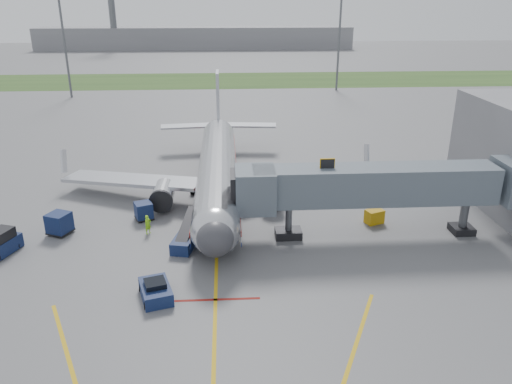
{
  "coord_description": "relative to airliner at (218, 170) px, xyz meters",
  "views": [
    {
      "loc": [
        0.98,
        -32.57,
        18.95
      ],
      "look_at": [
        3.42,
        7.43,
        3.2
      ],
      "focal_mm": 35.0,
      "sensor_mm": 36.0,
      "label": 1
    }
  ],
  "objects": [
    {
      "name": "jet_bridge",
      "position": [
        12.86,
        -10.25,
        1.82
      ],
      "size": [
        25.3,
        4.0,
        6.9
      ],
      "color": "slate",
      "rests_on": "ground"
    },
    {
      "name": "control_tower",
      "position": [
        -40.0,
        149.75,
        14.68
      ],
      "size": [
        4.0,
        4.0,
        30.0
      ],
      "color": "#595B60",
      "rests_on": "ground"
    },
    {
      "name": "apron_markings",
      "position": [
        -0.0,
        -22.65,
        -2.64
      ],
      "size": [
        21.52,
        50.0,
        0.01
      ],
      "color": "gold",
      "rests_on": "ground"
    },
    {
      "name": "ramp_worker",
      "position": [
        -5.89,
        -8.81,
        -1.81
      ],
      "size": [
        0.71,
        0.71,
        1.67
      ],
      "primitive_type": "imported",
      "rotation": [
        0.0,
        0.0,
        0.78
      ],
      "color": "#87DD1A",
      "rests_on": "ground"
    },
    {
      "name": "ground",
      "position": [
        -0.0,
        -15.25,
        -2.65
      ],
      "size": [
        400.0,
        400.0,
        0.0
      ],
      "primitive_type": "plane",
      "color": "#565659",
      "rests_on": "ground"
    },
    {
      "name": "baggage_cart_a",
      "position": [
        -13.4,
        -8.41,
        -1.69
      ],
      "size": [
        2.3,
        2.3,
        1.88
      ],
      "color": "#0D1A3C",
      "rests_on": "ground"
    },
    {
      "name": "belt_loader",
      "position": [
        -2.49,
        -11.2,
        -2.07
      ],
      "size": [
        2.36,
        4.88,
        2.31
      ],
      "color": "#0D1A3C",
      "rests_on": "ground"
    },
    {
      "name": "grass_strip",
      "position": [
        -0.0,
        74.75,
        -2.64
      ],
      "size": [
        300.0,
        25.0,
        0.01
      ],
      "primitive_type": "cube",
      "color": "#2D4C1E",
      "rests_on": "ground"
    },
    {
      "name": "pushback_tug",
      "position": [
        -4.0,
        -18.75,
        -2.11
      ],
      "size": [
        2.69,
        3.48,
        1.28
      ],
      "color": "#0D1A3C",
      "rests_on": "ground"
    },
    {
      "name": "baggage_tug",
      "position": [
        -16.82,
        -11.65,
        -1.76
      ],
      "size": [
        2.35,
        3.2,
        2.01
      ],
      "color": "#0D1A3C",
      "rests_on": "ground"
    },
    {
      "name": "distant_terminal",
      "position": [
        -10.0,
        154.75,
        1.35
      ],
      "size": [
        120.0,
        14.0,
        8.0
      ],
      "primitive_type": "cube",
      "color": "slate",
      "rests_on": "ground"
    },
    {
      "name": "light_mast_right",
      "position": [
        25.0,
        59.75,
        8.13
      ],
      "size": [
        2.0,
        0.44,
        20.4
      ],
      "color": "#595B60",
      "rests_on": "ground"
    },
    {
      "name": "light_mast_left",
      "position": [
        -30.0,
        54.75,
        8.13
      ],
      "size": [
        2.0,
        0.44,
        20.4
      ],
      "color": "#595B60",
      "rests_on": "ground"
    },
    {
      "name": "ground_power_cart",
      "position": [
        14.01,
        -7.89,
        -2.03
      ],
      "size": [
        1.82,
        1.53,
        1.24
      ],
      "color": "#C9910B",
      "rests_on": "ground"
    },
    {
      "name": "baggage_cart_c",
      "position": [
        -6.67,
        -5.88,
        -1.82
      ],
      "size": [
        1.96,
        1.96,
        1.62
      ],
      "color": "#0D1A3C",
      "rests_on": "ground"
    },
    {
      "name": "airliner",
      "position": [
        0.0,
        0.0,
        0.0
      ],
      "size": [
        32.1,
        35.67,
        10.25
      ],
      "color": "silver",
      "rests_on": "ground"
    }
  ]
}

